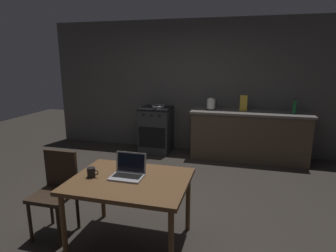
{
  "coord_description": "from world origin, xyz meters",
  "views": [
    {
      "loc": [
        1.1,
        -3.18,
        1.86
      ],
      "look_at": [
        0.1,
        0.63,
        0.93
      ],
      "focal_mm": 30.25,
      "sensor_mm": 36.0,
      "label": 1
    }
  ],
  "objects_px": {
    "stove_oven": "(156,129)",
    "frying_pan": "(158,106)",
    "laptop": "(128,172)",
    "electric_kettle": "(211,104)",
    "coffee_mug": "(91,172)",
    "bottle": "(295,106)",
    "chair": "(57,187)",
    "cereal_box": "(244,103)",
    "dining_table": "(130,186)"
  },
  "relations": [
    {
      "from": "chair",
      "to": "cereal_box",
      "type": "bearing_deg",
      "value": 57.29
    },
    {
      "from": "bottle",
      "to": "stove_oven",
      "type": "bearing_deg",
      "value": 178.94
    },
    {
      "from": "cereal_box",
      "to": "dining_table",
      "type": "bearing_deg",
      "value": -109.47
    },
    {
      "from": "laptop",
      "to": "electric_kettle",
      "type": "distance_m",
      "value": 2.97
    },
    {
      "from": "dining_table",
      "to": "bottle",
      "type": "bearing_deg",
      "value": 56.55
    },
    {
      "from": "stove_oven",
      "to": "dining_table",
      "type": "height_order",
      "value": "stove_oven"
    },
    {
      "from": "stove_oven",
      "to": "cereal_box",
      "type": "xyz_separation_m",
      "value": [
        1.69,
        0.02,
        0.61
      ]
    },
    {
      "from": "chair",
      "to": "cereal_box",
      "type": "distance_m",
      "value": 3.58
    },
    {
      "from": "stove_oven",
      "to": "frying_pan",
      "type": "distance_m",
      "value": 0.49
    },
    {
      "from": "laptop",
      "to": "coffee_mug",
      "type": "relative_size",
      "value": 2.69
    },
    {
      "from": "electric_kettle",
      "to": "frying_pan",
      "type": "relative_size",
      "value": 0.52
    },
    {
      "from": "stove_oven",
      "to": "electric_kettle",
      "type": "height_order",
      "value": "electric_kettle"
    },
    {
      "from": "laptop",
      "to": "cereal_box",
      "type": "relative_size",
      "value": 1.09
    },
    {
      "from": "bottle",
      "to": "coffee_mug",
      "type": "distance_m",
      "value": 3.78
    },
    {
      "from": "electric_kettle",
      "to": "coffee_mug",
      "type": "relative_size",
      "value": 1.88
    },
    {
      "from": "electric_kettle",
      "to": "bottle",
      "type": "xyz_separation_m",
      "value": [
        1.47,
        -0.05,
        0.03
      ]
    },
    {
      "from": "frying_pan",
      "to": "stove_oven",
      "type": "bearing_deg",
      "value": 152.16
    },
    {
      "from": "stove_oven",
      "to": "chair",
      "type": "xyz_separation_m",
      "value": [
        -0.21,
        -2.96,
        0.06
      ]
    },
    {
      "from": "dining_table",
      "to": "coffee_mug",
      "type": "xyz_separation_m",
      "value": [
        -0.39,
        -0.05,
        0.12
      ]
    },
    {
      "from": "stove_oven",
      "to": "chair",
      "type": "bearing_deg",
      "value": -94.1
    },
    {
      "from": "coffee_mug",
      "to": "frying_pan",
      "type": "bearing_deg",
      "value": 93.88
    },
    {
      "from": "electric_kettle",
      "to": "frying_pan",
      "type": "bearing_deg",
      "value": -178.46
    },
    {
      "from": "frying_pan",
      "to": "coffee_mug",
      "type": "bearing_deg",
      "value": -86.12
    },
    {
      "from": "frying_pan",
      "to": "cereal_box",
      "type": "xyz_separation_m",
      "value": [
        1.65,
        0.05,
        0.12
      ]
    },
    {
      "from": "chair",
      "to": "bottle",
      "type": "relative_size",
      "value": 3.23
    },
    {
      "from": "dining_table",
      "to": "laptop",
      "type": "distance_m",
      "value": 0.13
    },
    {
      "from": "dining_table",
      "to": "laptop",
      "type": "bearing_deg",
      "value": 125.14
    },
    {
      "from": "cereal_box",
      "to": "chair",
      "type": "bearing_deg",
      "value": -122.57
    },
    {
      "from": "dining_table",
      "to": "cereal_box",
      "type": "bearing_deg",
      "value": 70.53
    },
    {
      "from": "chair",
      "to": "electric_kettle",
      "type": "xyz_separation_m",
      "value": [
        1.31,
        2.97,
        0.5
      ]
    },
    {
      "from": "coffee_mug",
      "to": "chair",
      "type": "bearing_deg",
      "value": 173.07
    },
    {
      "from": "stove_oven",
      "to": "laptop",
      "type": "xyz_separation_m",
      "value": [
        0.6,
        -2.91,
        0.3
      ]
    },
    {
      "from": "chair",
      "to": "cereal_box",
      "type": "height_order",
      "value": "cereal_box"
    },
    {
      "from": "laptop",
      "to": "coffee_mug",
      "type": "height_order",
      "value": "laptop"
    },
    {
      "from": "chair",
      "to": "cereal_box",
      "type": "xyz_separation_m",
      "value": [
        1.91,
        2.99,
        0.54
      ]
    },
    {
      "from": "stove_oven",
      "to": "cereal_box",
      "type": "height_order",
      "value": "cereal_box"
    },
    {
      "from": "stove_oven",
      "to": "laptop",
      "type": "relative_size",
      "value": 2.87
    },
    {
      "from": "chair",
      "to": "laptop",
      "type": "xyz_separation_m",
      "value": [
        0.81,
        0.05,
        0.24
      ]
    },
    {
      "from": "chair",
      "to": "bottle",
      "type": "bearing_deg",
      "value": 46.24
    },
    {
      "from": "laptop",
      "to": "electric_kettle",
      "type": "height_order",
      "value": "electric_kettle"
    },
    {
      "from": "chair",
      "to": "bottle",
      "type": "distance_m",
      "value": 4.06
    },
    {
      "from": "stove_oven",
      "to": "bottle",
      "type": "xyz_separation_m",
      "value": [
        2.57,
        -0.05,
        0.59
      ]
    },
    {
      "from": "frying_pan",
      "to": "laptop",
      "type": "bearing_deg",
      "value": -79.19
    },
    {
      "from": "laptop",
      "to": "cereal_box",
      "type": "distance_m",
      "value": 3.15
    },
    {
      "from": "coffee_mug",
      "to": "electric_kettle",
      "type": "bearing_deg",
      "value": 74.34
    },
    {
      "from": "cereal_box",
      "to": "frying_pan",
      "type": "bearing_deg",
      "value": -178.32
    },
    {
      "from": "stove_oven",
      "to": "coffee_mug",
      "type": "distance_m",
      "value": 3.04
    },
    {
      "from": "electric_kettle",
      "to": "coffee_mug",
      "type": "xyz_separation_m",
      "value": [
        -0.85,
        -3.02,
        -0.26
      ]
    },
    {
      "from": "chair",
      "to": "laptop",
      "type": "relative_size",
      "value": 2.82
    },
    {
      "from": "laptop",
      "to": "coffee_mug",
      "type": "distance_m",
      "value": 0.36
    }
  ]
}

